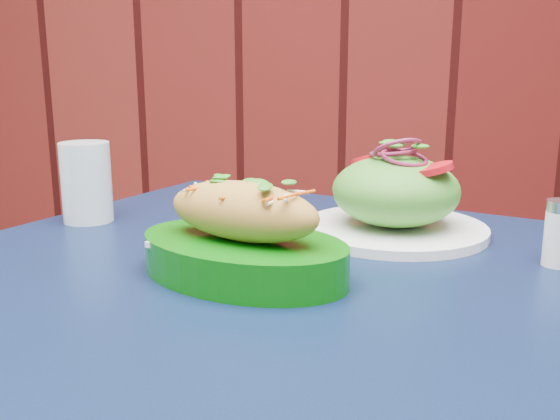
# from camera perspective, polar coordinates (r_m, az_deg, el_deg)

# --- Properties ---
(cafe_table) EXTENTS (1.03, 1.03, 0.75)m
(cafe_table) POSITION_cam_1_polar(r_m,az_deg,el_deg) (0.68, -1.32, -13.15)
(cafe_table) COLOR black
(cafe_table) RESTS_ON ground
(banh_mi_basket) EXTENTS (0.27, 0.23, 0.11)m
(banh_mi_basket) POSITION_cam_1_polar(r_m,az_deg,el_deg) (0.64, -3.39, -2.65)
(banh_mi_basket) COLOR #075C09
(banh_mi_basket) RESTS_ON cafe_table
(salad_plate) EXTENTS (0.24, 0.24, 0.12)m
(salad_plate) POSITION_cam_1_polar(r_m,az_deg,el_deg) (0.81, 10.50, 1.13)
(salad_plate) COLOR white
(salad_plate) RESTS_ON cafe_table
(water_glass) EXTENTS (0.07, 0.07, 0.11)m
(water_glass) POSITION_cam_1_polar(r_m,az_deg,el_deg) (0.90, -17.28, 2.44)
(water_glass) COLOR silver
(water_glass) RESTS_ON cafe_table
(salt_shaker) EXTENTS (0.03, 0.03, 0.07)m
(salt_shaker) POSITION_cam_1_polar(r_m,az_deg,el_deg) (0.74, 24.23, -1.97)
(salt_shaker) COLOR white
(salt_shaker) RESTS_ON cafe_table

